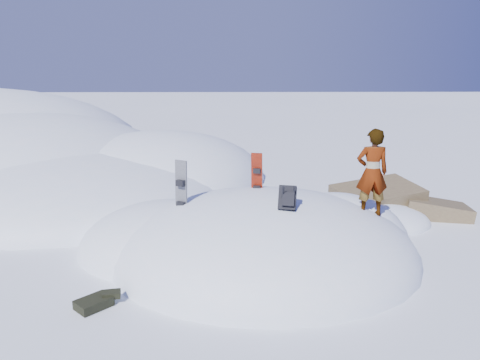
{
  "coord_description": "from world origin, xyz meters",
  "views": [
    {
      "loc": [
        -0.71,
        -9.96,
        4.37
      ],
      "look_at": [
        -0.55,
        0.3,
        1.76
      ],
      "focal_mm": 35.0,
      "sensor_mm": 36.0,
      "label": 1
    }
  ],
  "objects_px": {
    "snowboard_red": "(257,181)",
    "backpack": "(288,198)",
    "person": "(372,172)",
    "snowboard_dark": "(181,196)"
  },
  "relations": [
    {
      "from": "snowboard_dark",
      "to": "backpack",
      "type": "xyz_separation_m",
      "value": [
        2.28,
        -0.88,
        0.19
      ]
    },
    {
      "from": "snowboard_red",
      "to": "person",
      "type": "relative_size",
      "value": 0.73
    },
    {
      "from": "person",
      "to": "snowboard_red",
      "type": "bearing_deg",
      "value": -18.58
    },
    {
      "from": "snowboard_red",
      "to": "backpack",
      "type": "height_order",
      "value": "snowboard_red"
    },
    {
      "from": "snowboard_dark",
      "to": "backpack",
      "type": "height_order",
      "value": "snowboard_dark"
    },
    {
      "from": "snowboard_dark",
      "to": "backpack",
      "type": "bearing_deg",
      "value": 10.8
    },
    {
      "from": "snowboard_red",
      "to": "backpack",
      "type": "bearing_deg",
      "value": -57.88
    },
    {
      "from": "snowboard_red",
      "to": "person",
      "type": "distance_m",
      "value": 2.66
    },
    {
      "from": "backpack",
      "to": "person",
      "type": "bearing_deg",
      "value": 33.58
    },
    {
      "from": "backpack",
      "to": "person",
      "type": "xyz_separation_m",
      "value": [
        1.94,
        0.77,
        0.36
      ]
    }
  ]
}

